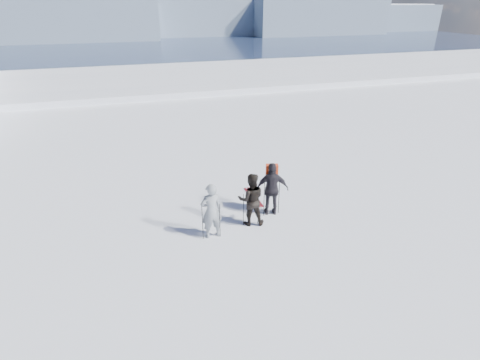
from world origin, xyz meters
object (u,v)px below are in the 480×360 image
object	(u,v)px
skis_loose	(254,197)
skier_dark	(251,199)
skier_grey	(211,211)
skier_pack	(272,189)

from	to	relation	value
skis_loose	skier_dark	bearing A→B (deg)	-112.38
skier_grey	skier_dark	world-z (taller)	skier_grey
skier_dark	skier_pack	xyz separation A→B (m)	(0.94, 0.41, 0.05)
skier_dark	skier_pack	size ratio (longest dim) A/B	0.95
skier_dark	skis_loose	distance (m)	2.16
skier_grey	skis_loose	distance (m)	3.26
skier_grey	skier_pack	distance (m)	2.56
skier_grey	skier_dark	size ratio (longest dim) A/B	1.02
skier_grey	skier_pack	size ratio (longest dim) A/B	0.97
skier_grey	skier_pack	xyz separation A→B (m)	(2.43, 0.79, 0.03)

